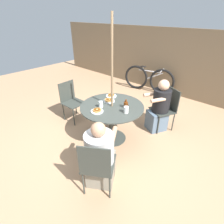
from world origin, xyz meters
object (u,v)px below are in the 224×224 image
object	(u,v)px
pancake_plate_b	(97,111)
patio_chair_east	(71,99)
pancake_plate_a	(109,101)
drinking_glass_a	(101,104)
syrup_bottle	(126,105)
diner_north	(159,108)
patio_chair_north	(167,107)
pancake_plate_c	(111,96)
patio_chair_south	(97,165)
bicycle	(149,79)
coffee_cup	(126,110)
diner_south	(100,157)
patio_table	(112,114)

from	to	relation	value
pancake_plate_b	patio_chair_east	bearing A→B (deg)	166.73
pancake_plate_a	drinking_glass_a	xyz separation A→B (m)	(0.06, -0.27, 0.04)
patio_chair_east	syrup_bottle	bearing A→B (deg)	94.29
pancake_plate_a	syrup_bottle	xyz separation A→B (m)	(0.39, 0.02, 0.04)
diner_north	patio_chair_north	bearing A→B (deg)	-90.00
diner_north	pancake_plate_c	size ratio (longest dim) A/B	5.19
patio_chair_south	bicycle	bearing A→B (deg)	78.97
diner_north	patio_chair_east	xyz separation A→B (m)	(-1.70, -0.96, 0.00)
patio_chair_south	drinking_glass_a	size ratio (longest dim) A/B	7.54
pancake_plate_a	pancake_plate_b	world-z (taller)	pancake_plate_b
patio_chair_east	patio_chair_south	world-z (taller)	same
patio_chair_east	syrup_bottle	size ratio (longest dim) A/B	5.67
coffee_cup	bicycle	distance (m)	2.88
diner_north	drinking_glass_a	world-z (taller)	diner_north
pancake_plate_a	drinking_glass_a	distance (m)	0.28
patio_chair_south	diner_south	distance (m)	0.18
diner_north	patio_chair_east	world-z (taller)	diner_north
patio_chair_east	pancake_plate_c	distance (m)	1.01
patio_chair_north	patio_chair_south	world-z (taller)	same
patio_chair_south	bicycle	size ratio (longest dim) A/B	0.57
patio_chair_north	patio_table	bearing A→B (deg)	90.00
patio_chair_east	bicycle	distance (m)	2.68
patio_chair_north	bicycle	world-z (taller)	patio_chair_north
diner_south	pancake_plate_a	size ratio (longest dim) A/B	4.92
diner_south	coffee_cup	bearing A→B (deg)	71.46
patio_chair_north	pancake_plate_a	bearing A→B (deg)	80.80
patio_table	syrup_bottle	xyz separation A→B (m)	(0.22, 0.12, 0.23)
pancake_plate_c	syrup_bottle	distance (m)	0.55
diner_north	pancake_plate_a	distance (m)	1.07
pancake_plate_a	coffee_cup	bearing A→B (deg)	-14.00
patio_chair_north	diner_south	xyz separation A→B (m)	(-0.02, -1.92, -0.04)
patio_chair_east	pancake_plate_c	size ratio (longest dim) A/B	4.17
patio_chair_east	pancake_plate_b	world-z (taller)	patio_chair_east
bicycle	drinking_glass_a	bearing A→B (deg)	-89.72
diner_south	drinking_glass_a	size ratio (longest dim) A/B	8.89
coffee_cup	bicycle	bearing A→B (deg)	113.50
drinking_glass_a	patio_chair_east	bearing A→B (deg)	173.88
pancake_plate_c	syrup_bottle	xyz separation A→B (m)	(0.51, -0.18, 0.04)
patio_chair_south	pancake_plate_c	xyz separation A→B (m)	(-0.95, 1.31, 0.25)
patio_chair_east	coffee_cup	world-z (taller)	patio_chair_east
patio_chair_north	coffee_cup	size ratio (longest dim) A/B	7.61
patio_table	syrup_bottle	size ratio (longest dim) A/B	7.43
patio_chair_north	diner_north	distance (m)	0.17
diner_north	pancake_plate_b	bearing A→B (deg)	94.89
patio_chair_north	pancake_plate_a	xyz separation A→B (m)	(-0.74, -0.96, 0.25)
bicycle	coffee_cup	bearing A→B (deg)	-80.14
diner_north	patio_chair_south	bearing A→B (deg)	123.33
patio_chair_north	bicycle	bearing A→B (deg)	-19.81
diner_south	pancake_plate_a	world-z (taller)	diner_south
pancake_plate_a	bicycle	xyz separation A→B (m)	(-0.63, 2.49, -0.36)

